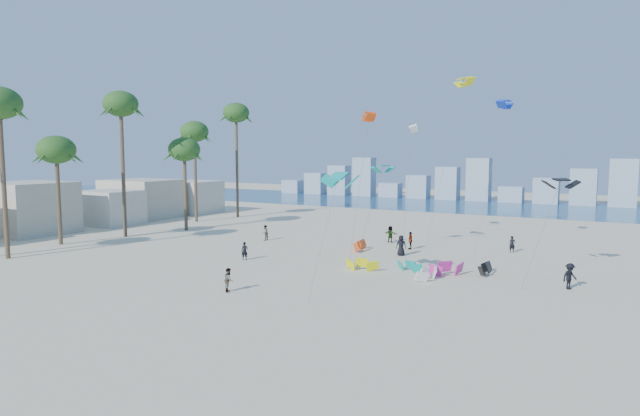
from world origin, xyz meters
The scene contains 10 objects.
ground centered at (0.00, 0.00, 0.00)m, with size 220.00×220.00×0.00m, color beige.
ocean centered at (0.00, 72.00, 0.01)m, with size 220.00×220.00×0.00m, color navy.
kitesurfer_near centered at (-2.28, 11.89, 0.80)m, with size 0.58×0.38×1.59m, color black.
kitesurfer_mid centered at (3.44, 2.73, 0.81)m, with size 0.79×0.61×1.62m, color gray.
kitesurfers_far centered at (9.85, 21.68, 0.88)m, with size 31.40×13.48×1.88m.
grounded_kites centered at (11.71, 15.79, 0.45)m, with size 13.98×11.74×0.98m.
flying_kites centered at (14.83, 22.11, 11.43)m, with size 26.80×31.86×17.92m.
palm_row centered at (-22.67, 16.17, 12.12)m, with size 8.58×44.80×16.60m.
beachfront_buildings centered at (-33.69, 20.82, 2.67)m, with size 11.50×43.00×6.00m.
distant_skyline centered at (-1.19, 82.00, 3.09)m, with size 85.00×3.00×8.40m.
Camera 1 is at (26.46, -25.22, 9.35)m, focal length 30.15 mm.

